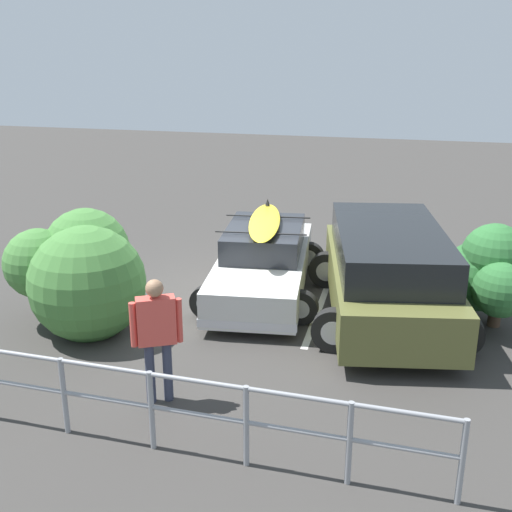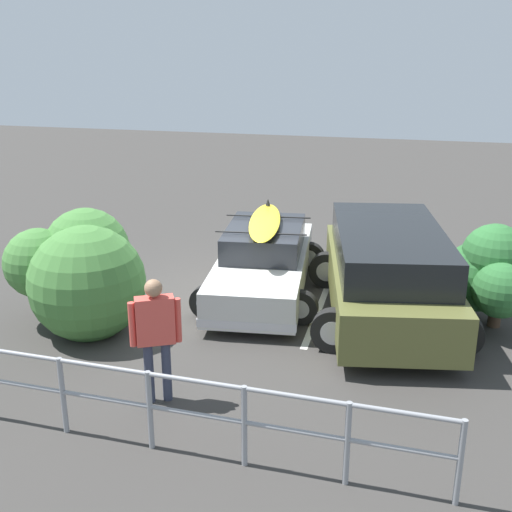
# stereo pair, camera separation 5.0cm
# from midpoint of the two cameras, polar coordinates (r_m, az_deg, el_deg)

# --- Properties ---
(ground_plane) EXTENTS (44.00, 44.00, 0.02)m
(ground_plane) POSITION_cam_midpoint_polar(r_m,az_deg,el_deg) (12.37, -2.83, -3.96)
(ground_plane) COLOR #383533
(ground_plane) RESTS_ON ground
(parking_stripe) EXTENTS (0.12, 4.54, 0.00)m
(parking_stripe) POSITION_cam_midpoint_polar(r_m,az_deg,el_deg) (12.54, 5.88, -3.66)
(parking_stripe) COLOR silver
(parking_stripe) RESTS_ON ground
(sedan_car) EXTENTS (2.57, 4.64, 1.58)m
(sedan_car) POSITION_cam_midpoint_polar(r_m,az_deg,el_deg) (12.56, 0.56, -0.48)
(sedan_car) COLOR silver
(sedan_car) RESTS_ON ground
(suv_car) EXTENTS (3.17, 5.05, 1.66)m
(suv_car) POSITION_cam_midpoint_polar(r_m,az_deg,el_deg) (11.56, 11.47, -1.36)
(suv_car) COLOR brown
(suv_car) RESTS_ON ground
(person_bystander) EXTENTS (0.63, 0.41, 1.79)m
(person_bystander) POSITION_cam_midpoint_polar(r_m,az_deg,el_deg) (8.72, -8.98, -6.50)
(person_bystander) COLOR #33384C
(person_bystander) RESTS_ON ground
(railing_fence) EXTENTS (8.41, 0.44, 1.05)m
(railing_fence) POSITION_cam_midpoint_polar(r_m,az_deg,el_deg) (8.21, -13.36, -11.69)
(railing_fence) COLOR gray
(railing_fence) RESTS_ON ground
(bush_near_left) EXTENTS (2.55, 2.41, 2.08)m
(bush_near_left) POSITION_cam_midpoint_polar(r_m,az_deg,el_deg) (11.42, -15.28, -1.04)
(bush_near_left) COLOR #4C3828
(bush_near_left) RESTS_ON ground
(bush_near_right) EXTENTS (1.42, 1.82, 1.78)m
(bush_near_right) POSITION_cam_midpoint_polar(r_m,az_deg,el_deg) (11.77, 20.02, -1.43)
(bush_near_right) COLOR #4C3828
(bush_near_right) RESTS_ON ground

